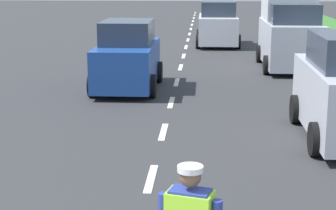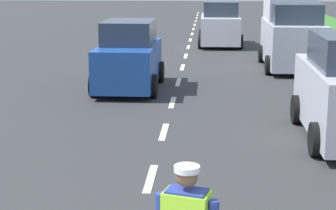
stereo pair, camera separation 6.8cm
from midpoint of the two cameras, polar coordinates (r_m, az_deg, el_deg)
The scene contains 5 objects.
ground_plane at distance 24.96m, azimuth 1.89°, elevation 4.99°, with size 96.00×96.00×0.00m, color #333335.
lane_center_line at distance 29.12m, azimuth 2.21°, elevation 6.16°, with size 0.14×46.40×0.01m.
delivery_truck at distance 22.02m, azimuth 12.33°, elevation 7.83°, with size 2.16×4.60×3.54m.
car_oncoming_lead at distance 17.58m, azimuth -3.80°, elevation 4.73°, with size 1.94×3.89×2.10m.
car_outgoing_far at distance 28.26m, azimuth 5.30°, elevation 7.94°, with size 2.10×3.99×2.15m.
Camera 2 is at (0.98, -3.69, 3.52)m, focal length 61.11 mm.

